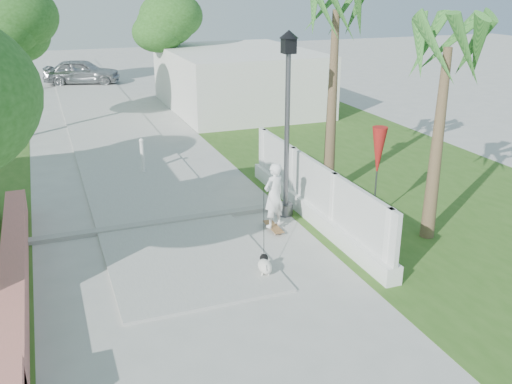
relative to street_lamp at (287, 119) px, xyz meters
name	(u,v)px	position (x,y,z in m)	size (l,w,h in m)	color
ground	(254,377)	(-2.90, -5.50, -2.43)	(90.00, 90.00, 0.00)	#B7B7B2
path_strip	(99,108)	(-2.90, 14.50, -2.40)	(3.20, 36.00, 0.06)	#B7B7B2
curb	(166,222)	(-2.90, 0.50, -2.38)	(6.50, 0.25, 0.10)	#999993
grass_right	(374,168)	(4.10, 2.50, -2.42)	(8.00, 20.00, 0.01)	#325A1C
pink_wall	(14,285)	(-6.20, -1.95, -2.11)	(0.45, 8.20, 0.80)	#D6746E
lattice_fence	(313,199)	(0.50, -0.50, -1.88)	(0.35, 7.00, 1.50)	white
building_right	(238,79)	(3.10, 12.50, -1.13)	(6.00, 8.00, 2.60)	silver
street_lamp	(287,119)	(0.00, 0.00, 0.00)	(0.44, 0.44, 4.44)	#59595E
bollard	(142,155)	(-2.70, 4.50, -1.84)	(0.14, 0.14, 1.09)	white
patio_umbrella	(378,153)	(1.90, -1.00, -0.74)	(0.36, 0.36, 2.30)	#59595E
tree_path_left	(15,30)	(-5.88, 10.48, 1.39)	(3.40, 3.40, 5.23)	#4C3826
tree_path_right	(165,27)	(0.32, 14.48, 1.07)	(3.00, 3.00, 4.79)	#4C3826
tree_path_far	(22,15)	(-5.68, 20.48, 1.39)	(3.20, 3.20, 5.17)	#4C3826
palm_far	(336,23)	(1.70, 1.00, 2.06)	(1.80, 1.80, 5.30)	brown
palm_near	(447,60)	(2.50, -2.30, 1.53)	(1.80, 1.80, 4.70)	brown
skateboarder	(265,215)	(-1.10, -1.40, -1.71)	(1.32, 2.17, 1.62)	olive
dog	(265,265)	(-1.61, -2.66, -2.21)	(0.36, 0.56, 0.39)	white
parked_car	(82,72)	(-3.00, 21.52, -1.73)	(1.64, 4.08, 1.39)	#9B9CA2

